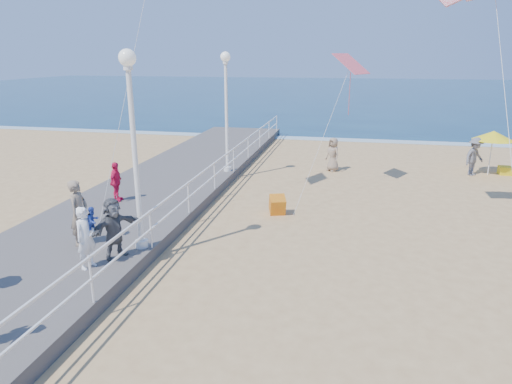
% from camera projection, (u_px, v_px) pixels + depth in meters
% --- Properties ---
extents(ground, '(160.00, 160.00, 0.00)m').
position_uv_depth(ground, '(334.00, 278.00, 11.84)').
color(ground, tan).
rests_on(ground, ground).
extents(ocean, '(160.00, 90.00, 0.05)m').
position_uv_depth(ocean, '(353.00, 92.00, 72.73)').
color(ocean, '#0C2E4A').
rests_on(ocean, ground).
extents(surf_line, '(160.00, 1.20, 0.04)m').
position_uv_depth(surf_line, '(348.00, 140.00, 31.04)').
color(surf_line, silver).
rests_on(surf_line, ground).
extents(boardwalk, '(5.00, 44.00, 0.40)m').
position_uv_depth(boardwalk, '(74.00, 247.00, 13.28)').
color(boardwalk, '#635D59').
rests_on(boardwalk, ground).
extents(railing, '(0.05, 42.00, 0.55)m').
position_uv_depth(railing, '(150.00, 219.00, 12.49)').
color(railing, white).
rests_on(railing, boardwalk).
extents(lamp_post_mid, '(0.44, 0.44, 5.32)m').
position_uv_depth(lamp_post_mid, '(133.00, 131.00, 11.86)').
color(lamp_post_mid, white).
rests_on(lamp_post_mid, boardwalk).
extents(lamp_post_far, '(0.44, 0.44, 5.32)m').
position_uv_depth(lamp_post_far, '(226.00, 100.00, 20.29)').
color(lamp_post_far, white).
rests_on(lamp_post_far, boardwalk).
extents(woman_holding_toddler, '(0.53, 0.67, 1.61)m').
position_uv_depth(woman_holding_toddler, '(86.00, 238.00, 11.34)').
color(woman_holding_toddler, white).
rests_on(woman_holding_toddler, boardwalk).
extents(toddler_held, '(0.36, 0.41, 0.72)m').
position_uv_depth(toddler_held, '(93.00, 221.00, 11.33)').
color(toddler_held, '#2E4AB0').
rests_on(toddler_held, boardwalk).
extents(spectator_3, '(0.43, 0.88, 1.45)m').
position_uv_depth(spectator_3, '(116.00, 182.00, 16.66)').
color(spectator_3, '#E11C52').
rests_on(spectator_3, boardwalk).
extents(spectator_5, '(1.05, 1.59, 1.64)m').
position_uv_depth(spectator_5, '(114.00, 228.00, 11.92)').
color(spectator_5, '#535458').
rests_on(spectator_5, boardwalk).
extents(spectator_6, '(0.49, 0.71, 1.87)m').
position_uv_depth(spectator_6, '(79.00, 213.00, 12.74)').
color(spectator_6, gray).
rests_on(spectator_6, boardwalk).
extents(beach_walker_a, '(1.34, 1.31, 1.84)m').
position_uv_depth(beach_walker_a, '(474.00, 157.00, 21.75)').
color(beach_walker_a, slate).
rests_on(beach_walker_a, ground).
extents(beach_walker_c, '(0.95, 0.96, 1.68)m').
position_uv_depth(beach_walker_c, '(333.00, 154.00, 22.63)').
color(beach_walker_c, gray).
rests_on(beach_walker_c, ground).
extents(box_kite, '(0.74, 0.84, 0.74)m').
position_uv_depth(box_kite, '(277.00, 206.00, 16.53)').
color(box_kite, '#CA3E0B').
rests_on(box_kite, ground).
extents(beach_umbrella, '(1.90, 1.90, 2.14)m').
position_uv_depth(beach_umbrella, '(493.00, 136.00, 21.57)').
color(beach_umbrella, white).
rests_on(beach_umbrella, ground).
extents(beach_chair_right, '(0.55, 0.55, 0.40)m').
position_uv_depth(beach_chair_right, '(505.00, 170.00, 22.12)').
color(beach_chair_right, yellow).
rests_on(beach_chair_right, ground).
extents(kite_diamond_pink, '(1.60, 1.71, 0.81)m').
position_uv_depth(kite_diamond_pink, '(351.00, 64.00, 18.57)').
color(kite_diamond_pink, '#EA5664').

